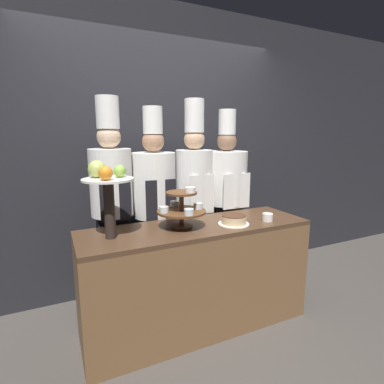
# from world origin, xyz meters

# --- Properties ---
(ground_plane) EXTENTS (14.00, 14.00, 0.00)m
(ground_plane) POSITION_xyz_m (0.00, 0.00, 0.00)
(ground_plane) COLOR #47423D
(wall_back) EXTENTS (10.00, 0.06, 2.80)m
(wall_back) POSITION_xyz_m (0.00, 1.14, 1.40)
(wall_back) COLOR #232328
(wall_back) RESTS_ON ground_plane
(buffet_counter) EXTENTS (1.82, 0.55, 0.86)m
(buffet_counter) POSITION_xyz_m (0.00, 0.28, 0.43)
(buffet_counter) COLOR brown
(buffet_counter) RESTS_ON ground_plane
(tiered_stand) EXTENTS (0.37, 0.37, 0.32)m
(tiered_stand) POSITION_xyz_m (-0.13, 0.28, 1.02)
(tiered_stand) COLOR brown
(tiered_stand) RESTS_ON buffet_counter
(fruit_pedestal) EXTENTS (0.34, 0.34, 0.53)m
(fruit_pedestal) POSITION_xyz_m (-0.68, 0.28, 1.23)
(fruit_pedestal) COLOR #2D231E
(fruit_pedestal) RESTS_ON buffet_counter
(cake_round) EXTENTS (0.25, 0.25, 0.08)m
(cake_round) POSITION_xyz_m (0.27, 0.18, 0.90)
(cake_round) COLOR white
(cake_round) RESTS_ON buffet_counter
(cup_white) EXTENTS (0.09, 0.09, 0.06)m
(cup_white) POSITION_xyz_m (0.58, 0.14, 0.89)
(cup_white) COLOR white
(cup_white) RESTS_ON buffet_counter
(chef_left) EXTENTS (0.35, 0.35, 1.86)m
(chef_left) POSITION_xyz_m (-0.56, 0.76, 1.03)
(chef_left) COLOR black
(chef_left) RESTS_ON ground_plane
(chef_center_left) EXTENTS (0.38, 0.38, 1.80)m
(chef_center_left) POSITION_xyz_m (-0.19, 0.76, 0.97)
(chef_center_left) COLOR #28282D
(chef_center_left) RESTS_ON ground_plane
(chef_center_right) EXTENTS (0.34, 0.34, 1.88)m
(chef_center_right) POSITION_xyz_m (0.20, 0.76, 1.02)
(chef_center_right) COLOR #38332D
(chef_center_right) RESTS_ON ground_plane
(chef_right) EXTENTS (0.41, 0.41, 1.80)m
(chef_right) POSITION_xyz_m (0.55, 0.76, 0.97)
(chef_right) COLOR #38332D
(chef_right) RESTS_ON ground_plane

